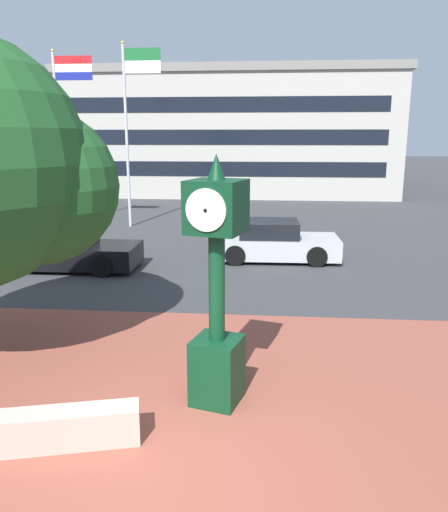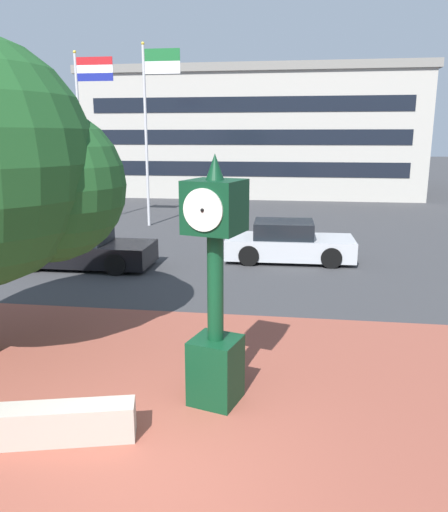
% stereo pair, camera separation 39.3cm
% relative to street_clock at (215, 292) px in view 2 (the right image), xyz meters
% --- Properties ---
extents(ground_plane, '(200.00, 200.00, 0.00)m').
position_rel_street_clock_xyz_m(ground_plane, '(-0.55, -1.71, -1.73)').
color(ground_plane, '#38383A').
extents(plaza_brick_paving, '(44.00, 9.50, 0.01)m').
position_rel_street_clock_xyz_m(plaza_brick_paving, '(-0.55, -0.96, -1.73)').
color(plaza_brick_paving, brown).
rests_on(plaza_brick_paving, ground).
extents(planter_wall, '(3.20, 1.19, 0.50)m').
position_rel_street_clock_xyz_m(planter_wall, '(-2.47, -1.46, -1.48)').
color(planter_wall, '#ADA393').
rests_on(planter_wall, ground).
extents(street_clock, '(0.91, 0.92, 3.70)m').
position_rel_street_clock_xyz_m(street_clock, '(0.00, 0.00, 0.00)').
color(street_clock, '#0C381E').
rests_on(street_clock, ground).
extents(car_street_near, '(4.29, 1.84, 1.28)m').
position_rel_street_clock_xyz_m(car_street_near, '(-5.35, 7.41, -1.16)').
color(car_street_near, black).
rests_on(car_street_near, ground).
extents(car_street_mid, '(4.10, 1.98, 1.28)m').
position_rel_street_clock_xyz_m(car_street_mid, '(0.92, 9.13, -1.16)').
color(car_street_mid, '#B7BABF').
rests_on(car_street_mid, ground).
extents(flagpole_primary, '(1.73, 0.14, 7.48)m').
position_rel_street_clock_xyz_m(flagpole_primary, '(-8.18, 14.81, 2.79)').
color(flagpole_primary, silver).
rests_on(flagpole_primary, ground).
extents(flagpole_secondary, '(1.64, 0.14, 7.75)m').
position_rel_street_clock_xyz_m(flagpole_secondary, '(-5.19, 14.81, 2.92)').
color(flagpole_secondary, silver).
rests_on(flagpole_secondary, ground).
extents(civic_building, '(22.14, 15.81, 8.22)m').
position_rel_street_clock_xyz_m(civic_building, '(-1.92, 32.43, 2.39)').
color(civic_building, '#B2ADA3').
rests_on(civic_building, ground).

